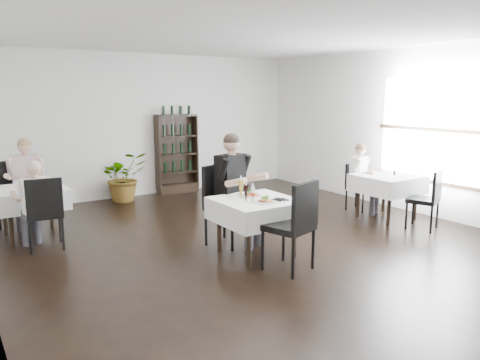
# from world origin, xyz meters

# --- Properties ---
(room_shell) EXTENTS (9.00, 9.00, 9.00)m
(room_shell) POSITION_xyz_m (0.00, 0.00, 1.50)
(room_shell) COLOR black
(room_shell) RESTS_ON ground
(window_right) EXTENTS (0.06, 2.30, 1.85)m
(window_right) POSITION_xyz_m (3.48, 0.00, 1.50)
(window_right) COLOR white
(window_right) RESTS_ON room_shell
(wine_shelf) EXTENTS (0.90, 0.28, 1.75)m
(wine_shelf) POSITION_xyz_m (0.60, 4.31, 0.85)
(wine_shelf) COLOR black
(wine_shelf) RESTS_ON ground
(main_table) EXTENTS (1.03, 1.03, 0.77)m
(main_table) POSITION_xyz_m (-0.30, 0.00, 0.62)
(main_table) COLOR black
(main_table) RESTS_ON ground
(left_table) EXTENTS (0.98, 0.98, 0.77)m
(left_table) POSITION_xyz_m (-2.70, 2.50, 0.62)
(left_table) COLOR black
(left_table) RESTS_ON ground
(right_table) EXTENTS (0.98, 0.98, 0.77)m
(right_table) POSITION_xyz_m (2.70, 0.30, 0.62)
(right_table) COLOR black
(right_table) RESTS_ON ground
(potted_tree) EXTENTS (0.96, 0.84, 1.01)m
(potted_tree) POSITION_xyz_m (-0.68, 4.13, 0.51)
(potted_tree) COLOR #306121
(potted_tree) RESTS_ON ground
(main_chair_far) EXTENTS (0.69, 0.70, 1.15)m
(main_chair_far) POSITION_xyz_m (-0.42, 0.68, 0.66)
(main_chair_far) COLOR black
(main_chair_far) RESTS_ON ground
(main_chair_near) EXTENTS (0.64, 0.65, 1.13)m
(main_chair_near) POSITION_xyz_m (-0.26, -0.76, 0.64)
(main_chair_near) COLOR black
(main_chair_near) RESTS_ON ground
(left_chair_far) EXTENTS (0.63, 0.63, 1.10)m
(left_chair_far) POSITION_xyz_m (-2.83, 3.18, 0.63)
(left_chair_far) COLOR black
(left_chair_far) RESTS_ON ground
(left_chair_near) EXTENTS (0.53, 0.53, 1.04)m
(left_chair_near) POSITION_xyz_m (-2.65, 1.75, 0.59)
(left_chair_near) COLOR black
(left_chair_near) RESTS_ON ground
(right_chair_far) EXTENTS (0.48, 0.48, 0.88)m
(right_chair_far) POSITION_xyz_m (2.74, 1.04, 0.50)
(right_chair_far) COLOR black
(right_chair_far) RESTS_ON ground
(right_chair_near) EXTENTS (0.58, 0.58, 0.97)m
(right_chair_near) POSITION_xyz_m (2.70, -0.52, 0.55)
(right_chair_near) COLOR black
(right_chair_near) RESTS_ON ground
(diner_main) EXTENTS (0.70, 0.74, 1.62)m
(diner_main) POSITION_xyz_m (-0.27, 0.55, 0.94)
(diner_main) COLOR #3D3C43
(diner_main) RESTS_ON ground
(diner_left_far) EXTENTS (0.61, 0.65, 1.46)m
(diner_left_far) POSITION_xyz_m (-2.65, 3.14, 0.85)
(diner_left_far) COLOR #3D3C43
(diner_left_far) RESTS_ON ground
(diner_left_near) EXTENTS (0.51, 0.53, 1.27)m
(diner_left_near) POSITION_xyz_m (-2.74, 1.87, 0.74)
(diner_left_near) COLOR #3D3C43
(diner_left_near) RESTS_ON ground
(diner_right_far) EXTENTS (0.55, 0.58, 1.28)m
(diner_right_far) POSITION_xyz_m (2.65, 0.83, 0.74)
(diner_right_far) COLOR #3D3C43
(diner_right_far) RESTS_ON ground
(plate_far) EXTENTS (0.32, 0.32, 0.09)m
(plate_far) POSITION_xyz_m (-0.25, 0.21, 0.79)
(plate_far) COLOR white
(plate_far) RESTS_ON main_table
(plate_near) EXTENTS (0.29, 0.29, 0.08)m
(plate_near) POSITION_xyz_m (-0.32, -0.22, 0.79)
(plate_near) COLOR white
(plate_near) RESTS_ON main_table
(pilsner_dark) EXTENTS (0.07, 0.07, 0.29)m
(pilsner_dark) POSITION_xyz_m (-0.54, -0.10, 0.89)
(pilsner_dark) COLOR black
(pilsner_dark) RESTS_ON main_table
(pilsner_lager) EXTENTS (0.08, 0.08, 0.32)m
(pilsner_lager) POSITION_xyz_m (-0.49, 0.08, 0.90)
(pilsner_lager) COLOR #B3872E
(pilsner_lager) RESTS_ON main_table
(coke_bottle) EXTENTS (0.06, 0.06, 0.22)m
(coke_bottle) POSITION_xyz_m (-0.36, -0.01, 0.86)
(coke_bottle) COLOR silver
(coke_bottle) RESTS_ON main_table
(napkin_cutlery) EXTENTS (0.22, 0.22, 0.02)m
(napkin_cutlery) POSITION_xyz_m (-0.06, -0.21, 0.78)
(napkin_cutlery) COLOR black
(napkin_cutlery) RESTS_ON main_table
(pepper_mill) EXTENTS (0.04, 0.04, 0.09)m
(pepper_mill) POSITION_xyz_m (2.81, 0.25, 0.81)
(pepper_mill) COLOR black
(pepper_mill) RESTS_ON right_table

